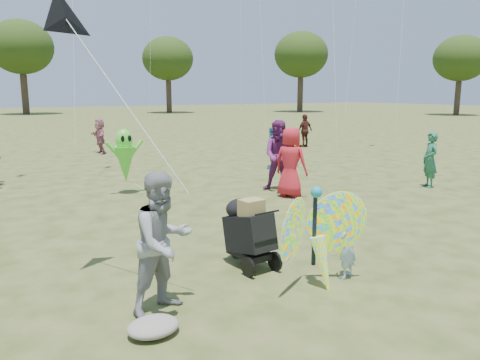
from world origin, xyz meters
name	(u,v)px	position (x,y,z in m)	size (l,w,h in m)	color
ground	(297,260)	(0.00, 0.00, 0.00)	(160.00, 160.00, 0.00)	#51592B
child_girl	(347,245)	(0.17, -0.95, 0.50)	(0.37, 0.24, 1.00)	#A2BFE5
adult_man	(163,242)	(-2.51, -0.57, 0.89)	(0.86, 0.67, 1.77)	gray
grey_bag	(153,327)	(-2.86, -1.09, 0.10)	(0.60, 0.49, 0.19)	gray
crowd_a	(291,162)	(2.69, 3.83, 0.90)	(0.88, 0.57, 1.81)	red
crowd_c	(272,148)	(4.81, 7.77, 0.74)	(0.87, 0.36, 1.49)	#38639C
crowd_e	(280,156)	(2.90, 4.60, 0.97)	(0.94, 0.73, 1.94)	#6C2465
crowd_f	(430,160)	(6.82, 2.79, 0.79)	(0.58, 0.38, 1.58)	#26664A
crowd_h	(305,131)	(9.86, 12.33, 0.80)	(0.94, 0.39, 1.60)	#451D17
crowd_j	(100,136)	(0.62, 15.06, 0.76)	(1.41, 0.45, 1.52)	#A35D6C
jogging_stroller	(248,228)	(-0.83, 0.19, 0.61)	(0.56, 1.08, 1.09)	black
butterfly_kite	(318,239)	(-0.41, -0.99, 0.70)	(1.74, 0.75, 1.64)	#FF282F
delta_kite_rig	(66,19)	(-3.20, 0.94, 3.64)	(1.55, 1.74, 2.65)	black
alien_kite	(125,158)	(-0.90, 6.31, 0.97)	(1.12, 0.69, 1.74)	#4FDE34
tree_line	(51,48)	(3.67, 44.99, 6.86)	(91.78, 33.60, 10.79)	#3A2D21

